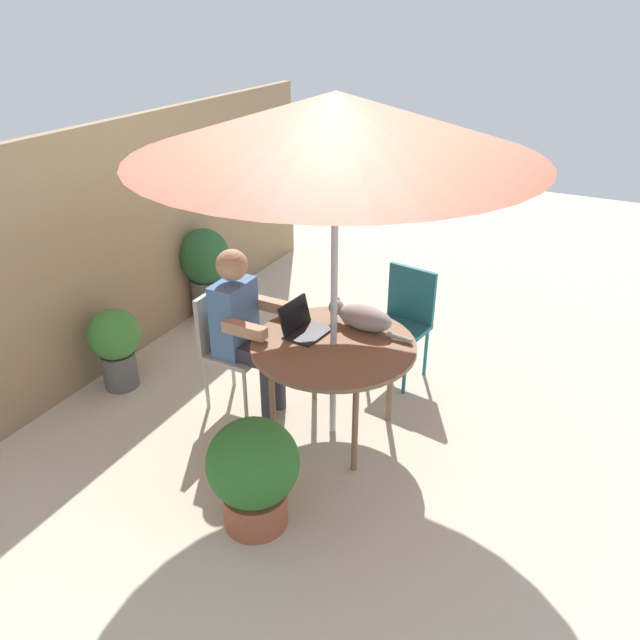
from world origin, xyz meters
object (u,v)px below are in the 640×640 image
(patio_umbrella, at_px, (336,125))
(laptop, at_px, (301,324))
(person_seated, at_px, (243,323))
(potted_plant_corner, at_px, (206,267))
(patio_table, at_px, (333,350))
(chair_occupied, at_px, (226,339))
(potted_plant_near_fence, at_px, (115,343))
(potted_plant_by_chair, at_px, (253,471))
(cat, at_px, (362,317))
(chair_empty, at_px, (404,315))

(patio_umbrella, relative_size, laptop, 7.33)
(person_seated, distance_m, potted_plant_corner, 1.58)
(patio_table, distance_m, chair_occupied, 0.88)
(patio_umbrella, height_order, chair_occupied, patio_umbrella)
(patio_umbrella, xyz_separation_m, laptop, (0.04, 0.26, -1.33))
(potted_plant_near_fence, height_order, potted_plant_by_chair, potted_plant_by_chair)
(cat, relative_size, potted_plant_corner, 0.75)
(chair_occupied, relative_size, potted_plant_near_fence, 1.36)
(patio_table, bearing_deg, potted_plant_by_chair, 178.73)
(chair_occupied, distance_m, cat, 1.02)
(patio_umbrella, xyz_separation_m, potted_plant_corner, (1.08, 1.85, -1.60))
(patio_umbrella, xyz_separation_m, cat, (0.28, -0.07, -1.31))
(chair_empty, height_order, cat, chair_empty)
(chair_occupied, distance_m, person_seated, 0.23)
(potted_plant_near_fence, relative_size, potted_plant_by_chair, 0.95)
(chair_empty, distance_m, laptop, 1.03)
(chair_empty, bearing_deg, chair_occupied, 132.91)
(potted_plant_near_fence, xyz_separation_m, potted_plant_by_chair, (-0.74, -1.72, -0.00))
(cat, relative_size, potted_plant_near_fence, 0.99)
(person_seated, bearing_deg, patio_table, -90.00)
(laptop, bearing_deg, potted_plant_near_fence, 100.64)
(chair_empty, bearing_deg, potted_plant_by_chair, 174.75)
(person_seated, relative_size, potted_plant_near_fence, 1.88)
(chair_empty, distance_m, cat, 0.72)
(chair_empty, xyz_separation_m, cat, (-0.67, 0.08, 0.27))
(potted_plant_near_fence, distance_m, potted_plant_by_chair, 1.87)
(chair_occupied, height_order, potted_plant_near_fence, chair_occupied)
(chair_empty, xyz_separation_m, person_seated, (-0.95, 0.87, 0.17))
(patio_table, bearing_deg, chair_empty, -9.29)
(chair_empty, relative_size, cat, 1.38)
(laptop, distance_m, cat, 0.42)
(patio_umbrella, bearing_deg, potted_plant_corner, 59.72)
(potted_plant_by_chair, height_order, potted_plant_corner, potted_plant_corner)
(chair_empty, height_order, laptop, laptop)
(laptop, bearing_deg, patio_table, -98.72)
(patio_table, height_order, potted_plant_corner, potted_plant_corner)
(chair_empty, xyz_separation_m, potted_plant_corner, (0.13, 2.01, -0.02))
(patio_umbrella, bearing_deg, chair_empty, -9.29)
(chair_occupied, xyz_separation_m, potted_plant_near_fence, (-0.24, 0.87, -0.15))
(potted_plant_corner, bearing_deg, potted_plant_near_fence, -175.21)
(patio_table, bearing_deg, cat, -14.71)
(chair_occupied, relative_size, potted_plant_by_chair, 1.30)
(person_seated, xyz_separation_m, laptop, (0.04, -0.45, 0.08))
(person_seated, relative_size, laptop, 3.78)
(patio_umbrella, relative_size, cat, 3.68)
(potted_plant_near_fence, bearing_deg, patio_umbrella, -82.25)
(potted_plant_by_chair, bearing_deg, potted_plant_near_fence, 66.75)
(patio_table, relative_size, cat, 1.69)
(chair_occupied, relative_size, cat, 1.38)
(laptop, relative_size, potted_plant_by_chair, 0.47)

